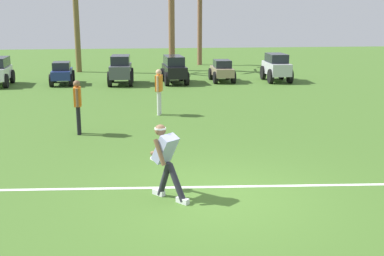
{
  "coord_description": "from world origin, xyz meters",
  "views": [
    {
      "loc": [
        -1.53,
        -8.48,
        3.39
      ],
      "look_at": [
        -0.27,
        1.87,
        0.9
      ],
      "focal_mm": 45.0,
      "sensor_mm": 36.0,
      "label": 1
    }
  ],
  "objects_px": {
    "frisbee_in_flight": "(156,159)",
    "palm_tree_left_of_centre": "(172,17)",
    "parked_car_slot_c": "(121,69)",
    "parked_car_slot_f": "(276,67)",
    "frisbee_thrower": "(166,157)",
    "teammate_near_sideline": "(159,88)",
    "palm_tree_right_of_centre": "(200,19)",
    "parked_car_slot_d": "(174,69)",
    "teammate_midfield": "(78,102)",
    "parked_car_slot_e": "(222,70)",
    "parked_car_slot_b": "(62,73)"
  },
  "relations": [
    {
      "from": "parked_car_slot_f",
      "to": "teammate_near_sideline",
      "type": "bearing_deg",
      "value": -129.86
    },
    {
      "from": "palm_tree_right_of_centre",
      "to": "frisbee_thrower",
      "type": "bearing_deg",
      "value": -99.33
    },
    {
      "from": "frisbee_in_flight",
      "to": "palm_tree_left_of_centre",
      "type": "xyz_separation_m",
      "value": [
        1.96,
        20.35,
        2.56
      ]
    },
    {
      "from": "parked_car_slot_b",
      "to": "teammate_near_sideline",
      "type": "bearing_deg",
      "value": -61.29
    },
    {
      "from": "frisbee_thrower",
      "to": "teammate_midfield",
      "type": "relative_size",
      "value": 0.9
    },
    {
      "from": "parked_car_slot_f",
      "to": "palm_tree_right_of_centre",
      "type": "relative_size",
      "value": 0.47
    },
    {
      "from": "parked_car_slot_d",
      "to": "palm_tree_left_of_centre",
      "type": "relative_size",
      "value": 0.45
    },
    {
      "from": "frisbee_thrower",
      "to": "palm_tree_left_of_centre",
      "type": "distance_m",
      "value": 21.04
    },
    {
      "from": "parked_car_slot_f",
      "to": "palm_tree_right_of_centre",
      "type": "height_order",
      "value": "palm_tree_right_of_centre"
    },
    {
      "from": "palm_tree_left_of_centre",
      "to": "frisbee_thrower",
      "type": "bearing_deg",
      "value": -94.95
    },
    {
      "from": "parked_car_slot_c",
      "to": "parked_car_slot_e",
      "type": "xyz_separation_m",
      "value": [
        5.08,
        0.34,
        -0.18
      ]
    },
    {
      "from": "teammate_midfield",
      "to": "parked_car_slot_f",
      "type": "distance_m",
      "value": 13.41
    },
    {
      "from": "parked_car_slot_f",
      "to": "parked_car_slot_c",
      "type": "bearing_deg",
      "value": -179.31
    },
    {
      "from": "parked_car_slot_b",
      "to": "palm_tree_right_of_centre",
      "type": "relative_size",
      "value": 0.45
    },
    {
      "from": "teammate_near_sideline",
      "to": "parked_car_slot_d",
      "type": "xyz_separation_m",
      "value": [
        1.16,
        7.63,
        -0.22
      ]
    },
    {
      "from": "frisbee_thrower",
      "to": "parked_car_slot_f",
      "type": "height_order",
      "value": "parked_car_slot_f"
    },
    {
      "from": "frisbee_thrower",
      "to": "teammate_midfield",
      "type": "height_order",
      "value": "teammate_midfield"
    },
    {
      "from": "teammate_near_sideline",
      "to": "palm_tree_left_of_centre",
      "type": "xyz_separation_m",
      "value": [
        1.51,
        13.19,
        2.25
      ]
    },
    {
      "from": "parked_car_slot_c",
      "to": "frisbee_thrower",
      "type": "bearing_deg",
      "value": -85.62
    },
    {
      "from": "teammate_near_sideline",
      "to": "palm_tree_right_of_centre",
      "type": "bearing_deg",
      "value": 77.38
    },
    {
      "from": "parked_car_slot_b",
      "to": "parked_car_slot_f",
      "type": "distance_m",
      "value": 10.7
    },
    {
      "from": "parked_car_slot_e",
      "to": "parked_car_slot_f",
      "type": "distance_m",
      "value": 2.78
    },
    {
      "from": "teammate_midfield",
      "to": "parked_car_slot_b",
      "type": "bearing_deg",
      "value": 100.28
    },
    {
      "from": "teammate_near_sideline",
      "to": "palm_tree_right_of_centre",
      "type": "height_order",
      "value": "palm_tree_right_of_centre"
    },
    {
      "from": "frisbee_thrower",
      "to": "parked_car_slot_d",
      "type": "distance_m",
      "value": 15.34
    },
    {
      "from": "frisbee_in_flight",
      "to": "palm_tree_left_of_centre",
      "type": "bearing_deg",
      "value": 84.49
    },
    {
      "from": "parked_car_slot_c",
      "to": "parked_car_slot_f",
      "type": "bearing_deg",
      "value": 0.69
    },
    {
      "from": "parked_car_slot_d",
      "to": "parked_car_slot_c",
      "type": "bearing_deg",
      "value": -178.43
    },
    {
      "from": "parked_car_slot_c",
      "to": "parked_car_slot_e",
      "type": "height_order",
      "value": "parked_car_slot_c"
    },
    {
      "from": "parked_car_slot_d",
      "to": "parked_car_slot_e",
      "type": "distance_m",
      "value": 2.48
    },
    {
      "from": "palm_tree_left_of_centre",
      "to": "parked_car_slot_f",
      "type": "bearing_deg",
      "value": -48.58
    },
    {
      "from": "frisbee_thrower",
      "to": "frisbee_in_flight",
      "type": "bearing_deg",
      "value": 108.22
    },
    {
      "from": "parked_car_slot_b",
      "to": "parked_car_slot_f",
      "type": "bearing_deg",
      "value": -1.1
    },
    {
      "from": "parked_car_slot_c",
      "to": "palm_tree_left_of_centre",
      "type": "relative_size",
      "value": 0.43
    },
    {
      "from": "frisbee_thrower",
      "to": "palm_tree_right_of_centre",
      "type": "distance_m",
      "value": 24.23
    },
    {
      "from": "teammate_near_sideline",
      "to": "frisbee_thrower",
      "type": "bearing_deg",
      "value": -92.18
    },
    {
      "from": "teammate_near_sideline",
      "to": "parked_car_slot_c",
      "type": "relative_size",
      "value": 0.66
    },
    {
      "from": "parked_car_slot_e",
      "to": "parked_car_slot_f",
      "type": "height_order",
      "value": "parked_car_slot_f"
    },
    {
      "from": "parked_car_slot_e",
      "to": "frisbee_thrower",
      "type": "bearing_deg",
      "value": -104.14
    },
    {
      "from": "palm_tree_right_of_centre",
      "to": "parked_car_slot_d",
      "type": "bearing_deg",
      "value": -106.06
    },
    {
      "from": "parked_car_slot_d",
      "to": "palm_tree_right_of_centre",
      "type": "bearing_deg",
      "value": 73.94
    },
    {
      "from": "teammate_midfield",
      "to": "parked_car_slot_e",
      "type": "bearing_deg",
      "value": 59.6
    },
    {
      "from": "parked_car_slot_c",
      "to": "palm_tree_left_of_centre",
      "type": "xyz_separation_m",
      "value": [
        2.97,
        5.62,
        2.44
      ]
    },
    {
      "from": "teammate_midfield",
      "to": "parked_car_slot_c",
      "type": "bearing_deg",
      "value": 84.38
    },
    {
      "from": "frisbee_in_flight",
      "to": "parked_car_slot_b",
      "type": "height_order",
      "value": "parked_car_slot_b"
    },
    {
      "from": "frisbee_in_flight",
      "to": "palm_tree_right_of_centre",
      "type": "bearing_deg",
      "value": 80.11
    },
    {
      "from": "parked_car_slot_d",
      "to": "palm_tree_right_of_centre",
      "type": "relative_size",
      "value": 0.49
    },
    {
      "from": "frisbee_thrower",
      "to": "palm_tree_right_of_centre",
      "type": "bearing_deg",
      "value": 80.67
    },
    {
      "from": "parked_car_slot_f",
      "to": "palm_tree_left_of_centre",
      "type": "xyz_separation_m",
      "value": [
        -4.88,
        5.53,
        2.44
      ]
    },
    {
      "from": "frisbee_thrower",
      "to": "palm_tree_left_of_centre",
      "type": "xyz_separation_m",
      "value": [
        1.81,
        20.83,
        2.4
      ]
    }
  ]
}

